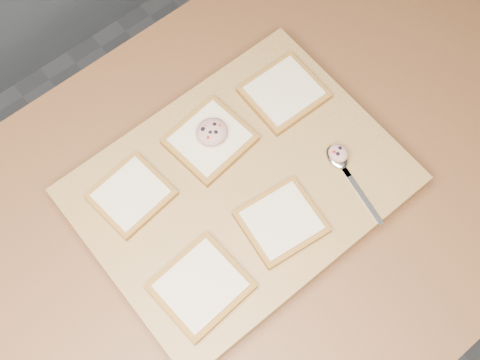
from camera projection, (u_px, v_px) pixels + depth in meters
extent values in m
plane|color=#515459|center=(208.00, 335.00, 1.81)|extent=(4.00, 4.00, 0.00)
cube|color=slate|center=(200.00, 309.00, 1.43)|extent=(1.90, 0.75, 0.84)
cube|color=brown|center=(183.00, 259.00, 1.01)|extent=(2.00, 0.80, 0.06)
cube|color=#AD884A|center=(240.00, 188.00, 1.01)|extent=(0.51, 0.39, 0.04)
cube|color=olive|center=(131.00, 195.00, 0.97)|extent=(0.12, 0.11, 0.01)
cube|color=beige|center=(131.00, 194.00, 0.96)|extent=(0.11, 0.10, 0.00)
cube|color=olive|center=(210.00, 140.00, 1.01)|extent=(0.14, 0.13, 0.01)
cube|color=beige|center=(210.00, 138.00, 1.00)|extent=(0.12, 0.11, 0.00)
cube|color=olive|center=(284.00, 93.00, 1.04)|extent=(0.13, 0.12, 0.01)
cube|color=beige|center=(284.00, 91.00, 1.04)|extent=(0.11, 0.10, 0.00)
cube|color=olive|center=(201.00, 287.00, 0.91)|extent=(0.14, 0.13, 0.01)
cube|color=beige|center=(201.00, 285.00, 0.91)|extent=(0.12, 0.11, 0.00)
cube|color=olive|center=(281.00, 222.00, 0.95)|extent=(0.13, 0.12, 0.01)
cube|color=beige|center=(282.00, 220.00, 0.95)|extent=(0.11, 0.11, 0.00)
ellipsoid|color=tan|center=(212.00, 132.00, 0.99)|extent=(0.05, 0.05, 0.02)
sphere|color=black|center=(214.00, 125.00, 0.98)|extent=(0.01, 0.01, 0.01)
sphere|color=black|center=(203.00, 129.00, 0.98)|extent=(0.01, 0.01, 0.01)
sphere|color=black|center=(216.00, 133.00, 0.98)|extent=(0.01, 0.01, 0.01)
sphere|color=black|center=(210.00, 133.00, 0.98)|extent=(0.01, 0.01, 0.01)
sphere|color=#A5140C|center=(219.00, 126.00, 0.99)|extent=(0.01, 0.01, 0.01)
sphere|color=#A5140C|center=(206.00, 126.00, 0.98)|extent=(0.01, 0.01, 0.01)
sphere|color=#A5140C|center=(208.00, 138.00, 0.98)|extent=(0.01, 0.01, 0.01)
ellipsoid|color=silver|center=(337.00, 157.00, 1.00)|extent=(0.04, 0.05, 0.01)
cube|color=silver|center=(344.00, 169.00, 0.99)|extent=(0.01, 0.03, 0.00)
cube|color=silver|center=(361.00, 194.00, 0.98)|extent=(0.03, 0.12, 0.00)
ellipsoid|color=tan|center=(338.00, 153.00, 0.99)|extent=(0.03, 0.03, 0.02)
sphere|color=black|center=(340.00, 148.00, 0.98)|extent=(0.01, 0.01, 0.01)
sphere|color=black|center=(338.00, 154.00, 0.98)|extent=(0.01, 0.01, 0.01)
sphere|color=#A5140C|center=(334.00, 152.00, 0.98)|extent=(0.01, 0.01, 0.01)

